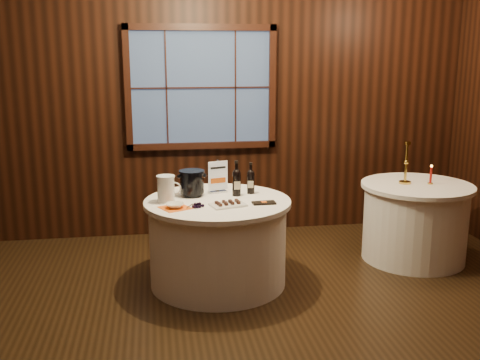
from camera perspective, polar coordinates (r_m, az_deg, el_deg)
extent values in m
plane|color=black|center=(4.25, -0.57, -15.64)|extent=(6.00, 6.00, 0.00)
cube|color=black|center=(6.24, -3.98, 7.99)|extent=(6.00, 0.02, 3.00)
cube|color=#384B75|center=(6.20, -3.97, 9.35)|extent=(1.50, 0.01, 1.20)
cylinder|color=white|center=(5.01, -2.26, -6.53)|extent=(1.20, 1.20, 0.73)
cylinder|color=white|center=(4.89, -2.30, -2.27)|extent=(1.28, 1.28, 0.04)
cylinder|color=white|center=(5.84, 17.31, -4.26)|extent=(1.00, 1.00, 0.73)
cylinder|color=white|center=(5.74, 17.57, -0.58)|extent=(1.08, 1.08, 0.04)
cube|color=#B7B7BE|center=(5.15, -2.29, -1.18)|extent=(0.18, 0.13, 0.02)
cube|color=#B7B7BE|center=(5.11, -2.30, 0.47)|extent=(0.02, 0.02, 0.29)
cube|color=silver|center=(5.10, -2.29, 0.44)|extent=(0.18, 0.06, 0.27)
cylinder|color=black|center=(5.01, -0.36, -0.46)|extent=(0.08, 0.08, 0.20)
sphere|color=black|center=(4.98, -0.36, 0.68)|extent=(0.08, 0.08, 0.08)
cylinder|color=black|center=(4.97, -0.36, 1.32)|extent=(0.03, 0.03, 0.09)
cylinder|color=black|center=(4.96, -0.36, 1.84)|extent=(0.03, 0.03, 0.02)
cube|color=beige|center=(4.97, -0.29, -0.56)|extent=(0.06, 0.00, 0.07)
cylinder|color=black|center=(5.09, 1.10, -0.36)|extent=(0.07, 0.07, 0.18)
sphere|color=black|center=(5.07, 1.11, 0.65)|extent=(0.07, 0.07, 0.07)
cylinder|color=black|center=(5.06, 1.11, 1.22)|extent=(0.03, 0.03, 0.08)
cylinder|color=black|center=(5.05, 1.11, 1.68)|extent=(0.03, 0.03, 0.02)
cube|color=beige|center=(5.06, 1.17, -0.45)|extent=(0.05, 0.01, 0.06)
cylinder|color=black|center=(5.04, -4.88, -1.46)|extent=(0.16, 0.16, 0.03)
cylinder|color=black|center=(5.01, -4.90, -0.28)|extent=(0.21, 0.21, 0.18)
cylinder|color=black|center=(4.99, -4.93, 0.86)|extent=(0.23, 0.23, 0.02)
cube|color=white|center=(4.70, -1.23, -2.54)|extent=(0.33, 0.26, 0.02)
cube|color=black|center=(4.76, 2.44, -2.33)|extent=(0.20, 0.10, 0.02)
cylinder|color=#3B2C15|center=(4.65, -5.14, -2.62)|extent=(0.07, 0.02, 0.03)
cylinder|color=white|center=(4.85, -7.53, -0.95)|extent=(0.15, 0.15, 0.22)
cylinder|color=white|center=(4.82, -7.57, 0.36)|extent=(0.16, 0.16, 0.01)
torus|color=white|center=(4.85, -6.64, -0.80)|extent=(0.11, 0.03, 0.11)
cube|color=orange|center=(4.66, -6.62, -2.82)|extent=(0.29, 0.29, 0.00)
imported|color=white|center=(4.66, -6.63, -2.59)|extent=(0.17, 0.17, 0.04)
cylinder|color=gold|center=(5.73, 16.41, -0.23)|extent=(0.12, 0.12, 0.02)
cylinder|color=gold|center=(5.69, 16.53, 1.66)|extent=(0.03, 0.03, 0.36)
cylinder|color=gold|center=(5.65, 16.65, 3.62)|extent=(0.06, 0.06, 0.03)
cylinder|color=gold|center=(5.77, 18.76, -0.34)|extent=(0.05, 0.05, 0.01)
cylinder|color=#B0150D|center=(5.75, 18.82, 0.47)|extent=(0.02, 0.02, 0.16)
sphere|color=#FFB23F|center=(5.74, 18.89, 1.35)|extent=(0.02, 0.02, 0.02)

